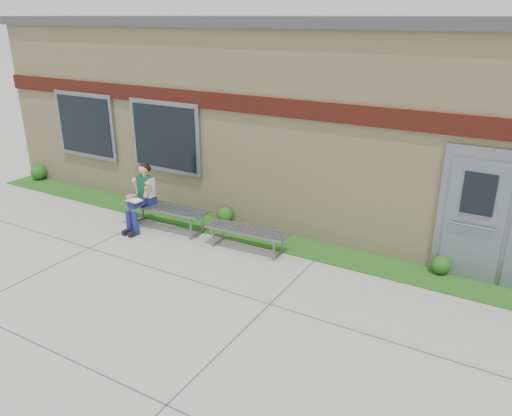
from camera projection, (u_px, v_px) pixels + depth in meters
The scene contains 9 objects.
ground at pixel (199, 302), 7.86m from camera, with size 80.00×80.00×0.00m, color #9E9E99.
grass_strip at pixel (276, 241), 9.95m from camera, with size 16.00×0.80×0.02m, color #214F15.
school_building at pixel (344, 110), 11.93m from camera, with size 16.20×6.22×4.20m.
bench_left at pixel (165, 212), 10.42m from camera, with size 1.96×0.66×0.50m.
bench_right at pixel (247, 234), 9.51m from camera, with size 1.65×0.55×0.42m.
girl at pixel (141, 195), 10.32m from camera, with size 0.49×0.82×1.41m.
shrub_west at pixel (39, 172), 13.58m from camera, with size 0.41×0.41×0.41m, color #214F15.
shrub_mid at pixel (225, 215), 10.74m from camera, with size 0.36×0.36×0.36m, color #214F15.
shrub_east at pixel (441, 265), 8.64m from camera, with size 0.32×0.32×0.32m, color #214F15.
Camera 1 is at (4.19, -5.42, 4.23)m, focal length 35.00 mm.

